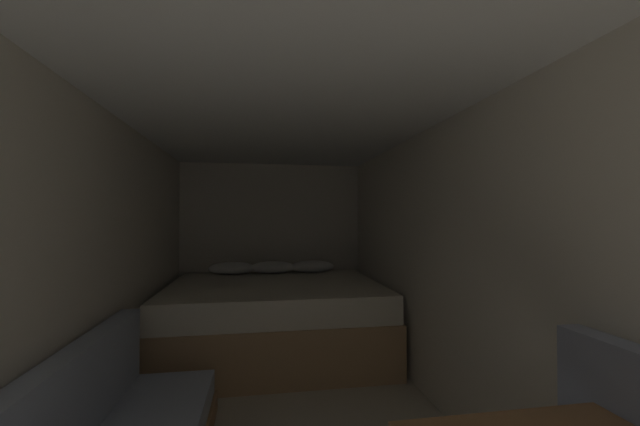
% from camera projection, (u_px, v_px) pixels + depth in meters
% --- Properties ---
extents(wall_back, '(2.39, 0.05, 2.12)m').
position_uv_depth(wall_back, '(272.00, 246.00, 4.79)').
color(wall_back, beige).
rests_on(wall_back, ground).
extents(wall_left, '(0.05, 5.01, 2.12)m').
position_uv_depth(wall_left, '(81.00, 280.00, 2.10)').
color(wall_left, beige).
rests_on(wall_left, ground).
extents(wall_right, '(0.05, 5.01, 2.12)m').
position_uv_depth(wall_right, '(460.00, 271.00, 2.48)').
color(wall_right, beige).
rests_on(wall_right, ground).
extents(ceiling_slab, '(2.39, 5.01, 0.05)m').
position_uv_depth(ceiling_slab, '(286.00, 102.00, 2.31)').
color(ceiling_slab, white).
rests_on(ceiling_slab, wall_left).
extents(bed, '(2.17, 1.75, 0.89)m').
position_uv_depth(bed, '(275.00, 317.00, 3.86)').
color(bed, tan).
rests_on(bed, ground).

